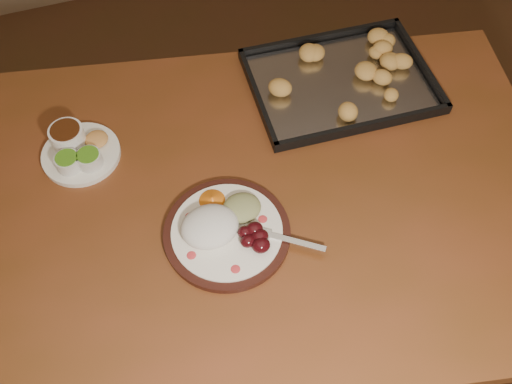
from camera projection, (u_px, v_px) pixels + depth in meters
name	position (u px, v px, depth m)	size (l,w,h in m)	color
ground	(306.00, 364.00, 1.79)	(4.00, 4.00, 0.00)	#4F2A1B
dining_table	(224.00, 221.00, 1.32)	(1.65, 1.18, 0.75)	brown
dinner_plate	(225.00, 228.00, 1.18)	(0.31, 0.26, 0.06)	black
condiment_saucer	(77.00, 149.00, 1.29)	(0.18, 0.18, 0.06)	white
baking_tray	(341.00, 80.00, 1.41)	(0.46, 0.35, 0.05)	black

